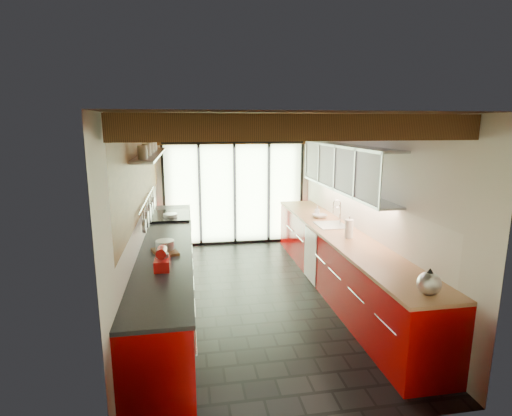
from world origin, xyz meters
name	(u,v)px	position (x,y,z in m)	size (l,w,h in m)	color
ground	(257,295)	(0.00, 0.00, 0.00)	(5.50, 5.50, 0.00)	black
room_shell	(257,186)	(0.00, 0.00, 1.65)	(5.50, 5.50, 5.50)	silver
ceiling_beams	(252,127)	(0.00, 0.38, 2.46)	(3.14, 5.06, 4.90)	#593316
glass_door	(234,166)	(0.00, 2.69, 1.66)	(2.95, 0.10, 2.90)	#C6EAAD
left_counter	(168,271)	(-1.28, 0.00, 0.46)	(0.68, 5.00, 0.92)	#A70504
range_stove	(172,242)	(-1.28, 1.45, 0.47)	(0.66, 0.90, 0.97)	silver
right_counter	(339,261)	(1.27, 0.00, 0.46)	(0.68, 5.00, 0.92)	#A70504
sink_assembly	(332,223)	(1.29, 0.40, 0.96)	(0.45, 0.52, 0.43)	silver
upper_cabinets_right	(345,168)	(1.43, 0.30, 1.85)	(0.34, 3.00, 3.00)	silver
left_wall_fixtures	(150,173)	(-1.47, 0.18, 1.85)	(0.28, 2.60, 0.96)	silver
stand_mixer	(162,260)	(-1.27, -1.14, 1.02)	(0.17, 0.29, 0.26)	red
pot_large	(165,246)	(-1.27, -0.51, 0.99)	(0.23, 0.23, 0.15)	silver
pot_small	(171,216)	(-1.27, 1.29, 0.97)	(0.24, 0.24, 0.09)	silver
cutting_board	(165,252)	(-1.27, -0.57, 0.94)	(0.27, 0.38, 0.03)	brown
kettle	(429,282)	(1.27, -2.25, 1.04)	(0.25, 0.29, 0.27)	silver
paper_towel	(349,229)	(1.27, -0.32, 1.05)	(0.13, 0.13, 0.32)	white
soap_bottle	(317,211)	(1.27, 1.10, 1.01)	(0.08, 0.08, 0.18)	silver
bowl	(320,216)	(1.27, 0.95, 0.95)	(0.24, 0.24, 0.06)	silver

